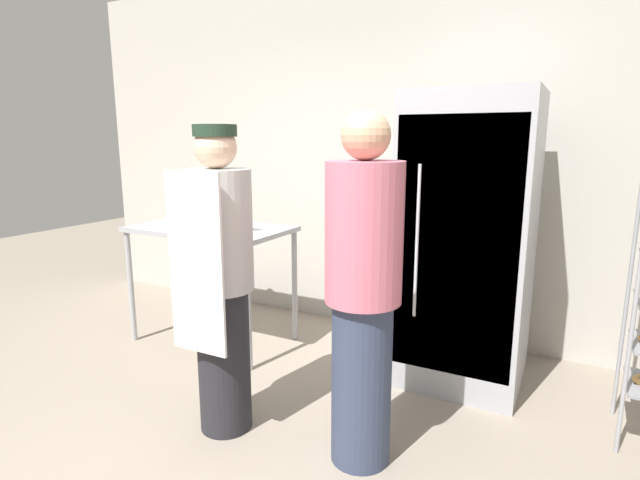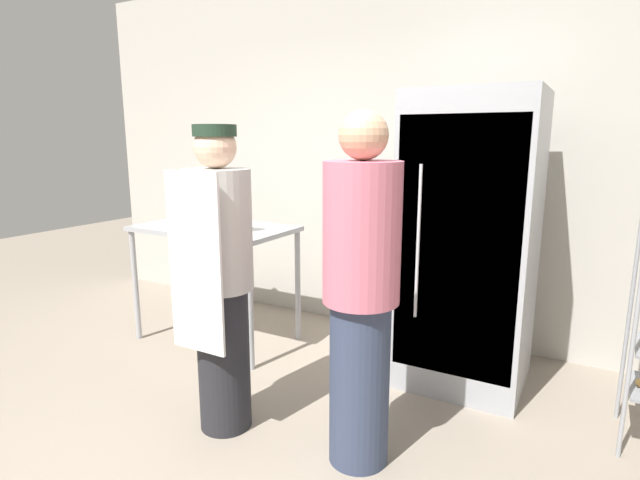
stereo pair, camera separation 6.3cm
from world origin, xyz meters
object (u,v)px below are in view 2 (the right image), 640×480
blender_pitcher (201,206)px  person_customer (361,293)px  refrigerator (469,243)px  donut_box (221,227)px  person_baker (220,278)px

blender_pitcher → person_customer: (1.89, -0.97, -0.17)m
person_customer → blender_pitcher: bearing=152.7°
refrigerator → person_customer: bearing=-102.4°
donut_box → person_baker: 0.98m
blender_pitcher → person_baker: bearing=-44.2°
donut_box → blender_pitcher: bearing=146.4°
blender_pitcher → person_baker: (1.10, -1.07, -0.19)m
refrigerator → person_customer: 1.16m
donut_box → person_baker: (0.62, -0.75, -0.11)m
donut_box → person_baker: person_baker is taller
person_customer → donut_box: bearing=155.0°
refrigerator → person_baker: 1.61m
refrigerator → person_baker: (-1.04, -1.22, -0.08)m
donut_box → person_customer: person_customer is taller
blender_pitcher → person_customer: 2.13m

